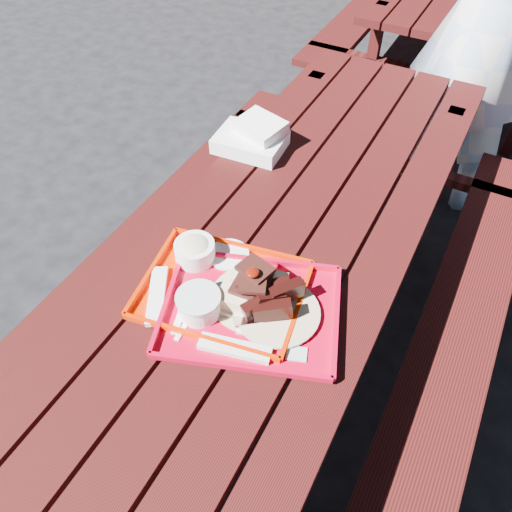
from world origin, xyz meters
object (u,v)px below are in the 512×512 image
picnic_table_near (278,279)px  far_tray (247,311)px  near_tray (225,280)px  person (488,22)px

picnic_table_near → far_tray: far_tray is taller
near_tray → far_tray: near_tray is taller
far_tray → picnic_table_near: bearing=99.8°
near_tray → person: 1.73m
far_tray → near_tray: bearing=151.1°
picnic_table_near → near_tray: near_tray is taller
near_tray → picnic_table_near: bearing=78.2°
person → far_tray: bearing=101.4°
near_tray → far_tray: size_ratio=0.89×
person → near_tray: bearing=97.9°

